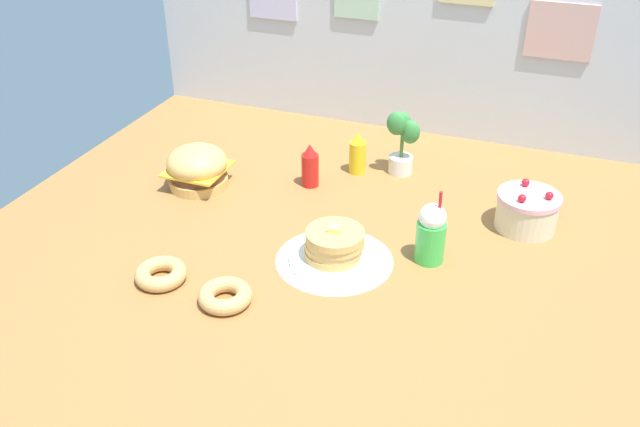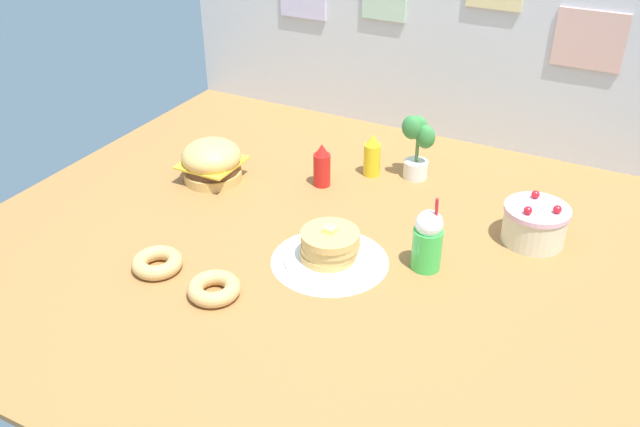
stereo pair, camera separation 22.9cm
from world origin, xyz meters
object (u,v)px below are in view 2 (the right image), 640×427
Objects in this scene: cream_soda_cup at (428,240)px; donut_pink_glaze at (157,262)px; pancake_stack at (330,248)px; ketchup_bottle at (322,166)px; burger at (212,161)px; donut_chocolate at (214,288)px; potted_plant at (417,144)px; layer_cake at (535,224)px; mustard_bottle at (372,156)px.

cream_soda_cup is 1.61× the size of donut_pink_glaze.
cream_soda_cup reaches higher than pancake_stack.
ketchup_bottle is (-0.26, 0.45, 0.03)m from pancake_stack.
burger is at bearing 156.26° from pancake_stack.
ketchup_bottle reaches higher than donut_pink_glaze.
burger is 1.33× the size of ketchup_bottle.
donut_chocolate is at bearing -6.59° from donut_pink_glaze.
cream_soda_cup is at bearing -10.54° from burger.
potted_plant reaches higher than burger.
donut_pink_glaze is at bearing -148.18° from pancake_stack.
ketchup_bottle is (0.40, 0.16, 0.00)m from burger.
mustard_bottle is (-0.68, 0.19, 0.01)m from layer_cake.
donut_chocolate is at bearing -105.12° from potted_plant.
mustard_bottle is at bearing -159.79° from potted_plant.
ketchup_bottle is 0.64m from cream_soda_cup.
burger is at bearing -173.59° from layer_cake.
potted_plant is at bearing 86.72° from pancake_stack.
donut_chocolate is at bearing -54.71° from burger.
cream_soda_cup is 0.86m from donut_pink_glaze.
donut_pink_glaze is at bearing -105.72° from ketchup_bottle.
burger is 0.75m from donut_chocolate.
donut_chocolate is at bearing -96.50° from mustard_bottle.
layer_cake is at bearing 37.55° from pancake_stack.
pancake_stack is 1.13× the size of cream_soda_cup.
potted_plant is at bearing 62.36° from donut_pink_glaze.
potted_plant is at bearing 154.18° from layer_cake.
cream_soda_cup is at bearing -50.84° from mustard_bottle.
burger is 1.43× the size of donut_pink_glaze.
ketchup_bottle is 0.66× the size of potted_plant.
pancake_stack is 0.52m from ketchup_bottle.
mustard_bottle is at bearing 129.16° from cream_soda_cup.
donut_chocolate is (-0.23, -0.32, -0.03)m from pancake_stack.
donut_chocolate is (-0.52, -0.43, -0.08)m from cream_soda_cup.
cream_soda_cup is at bearing 21.77° from pancake_stack.
ketchup_bottle is at bearing 148.48° from cream_soda_cup.
layer_cake is 0.71m from mustard_bottle.
pancake_stack is at bearing -78.70° from mustard_bottle.
layer_cake is at bearing 49.28° from cream_soda_cup.
ketchup_bottle reaches higher than pancake_stack.
layer_cake is at bearing -25.82° from potted_plant.
potted_plant is at bearing 113.74° from cream_soda_cup.
donut_pink_glaze is (-1.03, -0.72, -0.04)m from layer_cake.
burger is 0.43m from ketchup_bottle.
burger is 0.81m from potted_plant.
potted_plant reaches higher than ketchup_bottle.
pancake_stack is at bearing -158.23° from cream_soda_cup.
ketchup_bottle is at bearing 92.21° from donut_chocolate.
ketchup_bottle is (-0.82, 0.02, 0.01)m from layer_cake.
pancake_stack is 0.69m from potted_plant.
potted_plant reaches higher than mustard_bottle.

